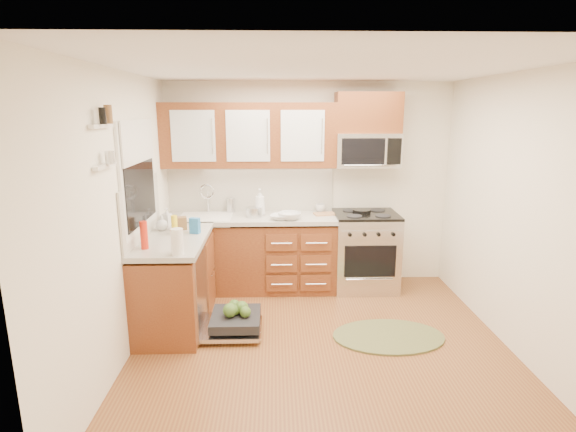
{
  "coord_description": "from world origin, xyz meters",
  "views": [
    {
      "loc": [
        -0.43,
        -3.82,
        2.17
      ],
      "look_at": [
        -0.28,
        0.85,
        1.06
      ],
      "focal_mm": 28.0,
      "sensor_mm": 36.0,
      "label": 1
    }
  ],
  "objects_px": {
    "cutting_board": "(325,214)",
    "bowl_a": "(280,217)",
    "dishwasher": "(232,323)",
    "upper_cabinets": "(249,135)",
    "stock_pot": "(254,212)",
    "range": "(365,251)",
    "paper_towel_roll": "(177,242)",
    "bowl_b": "(290,216)",
    "sink": "(206,227)",
    "microwave": "(367,150)",
    "cup": "(320,208)",
    "skillet": "(362,211)",
    "rug": "(388,336)"
  },
  "relations": [
    {
      "from": "dishwasher",
      "to": "bowl_a",
      "type": "bearing_deg",
      "value": 62.23
    },
    {
      "from": "upper_cabinets",
      "to": "skillet",
      "type": "distance_m",
      "value": 1.63
    },
    {
      "from": "sink",
      "to": "bowl_b",
      "type": "xyz_separation_m",
      "value": [
        1.0,
        -0.17,
        0.17
      ]
    },
    {
      "from": "microwave",
      "to": "dishwasher",
      "type": "relative_size",
      "value": 1.09
    },
    {
      "from": "sink",
      "to": "upper_cabinets",
      "type": "bearing_deg",
      "value": 16.45
    },
    {
      "from": "sink",
      "to": "paper_towel_roll",
      "type": "relative_size",
      "value": 2.64
    },
    {
      "from": "microwave",
      "to": "bowl_a",
      "type": "distance_m",
      "value": 1.31
    },
    {
      "from": "bowl_a",
      "to": "microwave",
      "type": "bearing_deg",
      "value": 16.09
    },
    {
      "from": "cup",
      "to": "skillet",
      "type": "bearing_deg",
      "value": -21.37
    },
    {
      "from": "sink",
      "to": "skillet",
      "type": "bearing_deg",
      "value": 1.25
    },
    {
      "from": "range",
      "to": "sink",
      "type": "distance_m",
      "value": 1.96
    },
    {
      "from": "stock_pot",
      "to": "paper_towel_roll",
      "type": "xyz_separation_m",
      "value": [
        -0.61,
        -1.41,
        0.06
      ]
    },
    {
      "from": "upper_cabinets",
      "to": "bowl_a",
      "type": "bearing_deg",
      "value": -41.67
    },
    {
      "from": "dishwasher",
      "to": "bowl_a",
      "type": "height_order",
      "value": "bowl_a"
    },
    {
      "from": "range",
      "to": "cup",
      "type": "distance_m",
      "value": 0.76
    },
    {
      "from": "paper_towel_roll",
      "to": "sink",
      "type": "bearing_deg",
      "value": 88.74
    },
    {
      "from": "upper_cabinets",
      "to": "range",
      "type": "height_order",
      "value": "upper_cabinets"
    },
    {
      "from": "paper_towel_roll",
      "to": "bowl_b",
      "type": "height_order",
      "value": "paper_towel_roll"
    },
    {
      "from": "sink",
      "to": "cup",
      "type": "height_order",
      "value": "cup"
    },
    {
      "from": "range",
      "to": "bowl_b",
      "type": "xyz_separation_m",
      "value": [
        -0.93,
        -0.18,
        0.49
      ]
    },
    {
      "from": "cutting_board",
      "to": "bowl_a",
      "type": "relative_size",
      "value": 1.07
    },
    {
      "from": "rug",
      "to": "sink",
      "type": "bearing_deg",
      "value": 146.6
    },
    {
      "from": "rug",
      "to": "cup",
      "type": "xyz_separation_m",
      "value": [
        -0.53,
        1.5,
        0.96
      ]
    },
    {
      "from": "range",
      "to": "stock_pot",
      "type": "xyz_separation_m",
      "value": [
        -1.35,
        -0.04,
        0.51
      ]
    },
    {
      "from": "cutting_board",
      "to": "bowl_a",
      "type": "height_order",
      "value": "bowl_a"
    },
    {
      "from": "sink",
      "to": "cutting_board",
      "type": "bearing_deg",
      "value": 2.56
    },
    {
      "from": "paper_towel_roll",
      "to": "bowl_b",
      "type": "xyz_separation_m",
      "value": [
        1.03,
        1.27,
        -0.08
      ]
    },
    {
      "from": "sink",
      "to": "skillet",
      "type": "distance_m",
      "value": 1.89
    },
    {
      "from": "range",
      "to": "stock_pot",
      "type": "height_order",
      "value": "stock_pot"
    },
    {
      "from": "dishwasher",
      "to": "paper_towel_roll",
      "type": "xyz_separation_m",
      "value": [
        -0.42,
        -0.32,
        0.94
      ]
    },
    {
      "from": "upper_cabinets",
      "to": "sink",
      "type": "bearing_deg",
      "value": -163.55
    },
    {
      "from": "skillet",
      "to": "dishwasher",
      "type": "bearing_deg",
      "value": -142.06
    },
    {
      "from": "paper_towel_roll",
      "to": "range",
      "type": "bearing_deg",
      "value": 36.47
    },
    {
      "from": "microwave",
      "to": "sink",
      "type": "xyz_separation_m",
      "value": [
        -1.93,
        -0.13,
        -0.9
      ]
    },
    {
      "from": "cup",
      "to": "paper_towel_roll",
      "type": "bearing_deg",
      "value": -130.54
    },
    {
      "from": "skillet",
      "to": "bowl_b",
      "type": "relative_size",
      "value": 0.82
    },
    {
      "from": "bowl_a",
      "to": "cup",
      "type": "distance_m",
      "value": 0.65
    },
    {
      "from": "cup",
      "to": "sink",
      "type": "bearing_deg",
      "value": -170.65
    },
    {
      "from": "upper_cabinets",
      "to": "stock_pot",
      "type": "relative_size",
      "value": 10.53
    },
    {
      "from": "range",
      "to": "microwave",
      "type": "height_order",
      "value": "microwave"
    },
    {
      "from": "sink",
      "to": "bowl_b",
      "type": "distance_m",
      "value": 1.03
    },
    {
      "from": "dishwasher",
      "to": "bowl_a",
      "type": "xyz_separation_m",
      "value": [
        0.5,
        0.95,
        0.85
      ]
    },
    {
      "from": "microwave",
      "to": "bowl_b",
      "type": "relative_size",
      "value": 2.88
    },
    {
      "from": "stock_pot",
      "to": "bowl_a",
      "type": "bearing_deg",
      "value": -24.58
    },
    {
      "from": "range",
      "to": "bowl_b",
      "type": "height_order",
      "value": "bowl_b"
    },
    {
      "from": "dishwasher",
      "to": "cutting_board",
      "type": "bearing_deg",
      "value": 48.7
    },
    {
      "from": "microwave",
      "to": "upper_cabinets",
      "type": "bearing_deg",
      "value": 178.98
    },
    {
      "from": "skillet",
      "to": "bowl_b",
      "type": "xyz_separation_m",
      "value": [
        -0.88,
        -0.21,
        -0.0
      ]
    },
    {
      "from": "bowl_a",
      "to": "dishwasher",
      "type": "bearing_deg",
      "value": -117.77
    },
    {
      "from": "bowl_a",
      "to": "cup",
      "type": "bearing_deg",
      "value": 38.3
    }
  ]
}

